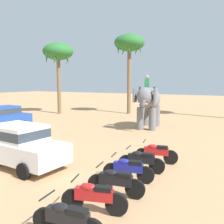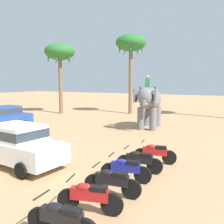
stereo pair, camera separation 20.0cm
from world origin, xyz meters
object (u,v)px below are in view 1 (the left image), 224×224
motorcycle_end_of_row (156,152)px  palm_tree_behind_elephant (58,53)px  motorcycle_far_in_row (141,160)px  motorcycle_second_in_row (94,196)px  motorcycle_mid_row (116,181)px  car_parked_far_side (1,117)px  elephant_with_mahout (148,101)px  palm_tree_near_hut (129,45)px  motorcycle_nearest_camera (67,219)px  car_sedan_foreground (19,144)px  motorcycle_fourth_in_row (128,169)px

motorcycle_end_of_row → palm_tree_behind_elephant: palm_tree_behind_elephant is taller
motorcycle_far_in_row → palm_tree_behind_elephant: (-14.58, 12.29, 5.95)m
motorcycle_second_in_row → motorcycle_mid_row: 1.15m
car_parked_far_side → motorcycle_end_of_row: 12.12m
elephant_with_mahout → palm_tree_near_hut: (-4.94, 7.18, 5.26)m
motorcycle_mid_row → motorcycle_end_of_row: same height
motorcycle_second_in_row → palm_tree_near_hut: 21.99m
motorcycle_nearest_camera → palm_tree_behind_elephant: 23.21m
car_parked_far_side → motorcycle_second_in_row: size_ratio=2.40×
motorcycle_mid_row → motorcycle_far_in_row: size_ratio=1.00×
elephant_with_mahout → palm_tree_near_hut: size_ratio=0.47×
car_parked_far_side → palm_tree_near_hut: bearing=73.3°
car_sedan_foreground → motorcycle_fourth_in_row: (4.55, 0.67, -0.46)m
motorcycle_mid_row → elephant_with_mahout: bearing=105.9°
car_parked_far_side → palm_tree_behind_elephant: bearing=106.3°
elephant_with_mahout → motorcycle_far_in_row: bearing=-70.8°
motorcycle_far_in_row → palm_tree_near_hut: size_ratio=0.21×
motorcycle_fourth_in_row → palm_tree_near_hut: 19.93m
motorcycle_mid_row → motorcycle_second_in_row: bearing=-91.0°
car_sedan_foreground → palm_tree_behind_elephant: bearing=125.5°
elephant_with_mahout → motorcycle_end_of_row: 8.22m
motorcycle_fourth_in_row → car_sedan_foreground: bearing=-171.7°
car_sedan_foreground → motorcycle_far_in_row: (4.59, 1.76, -0.46)m
motorcycle_nearest_camera → motorcycle_second_in_row: bearing=94.4°
elephant_with_mahout → motorcycle_end_of_row: bearing=-66.8°
motorcycle_far_in_row → car_sedan_foreground: bearing=-159.0°
motorcycle_mid_row → palm_tree_near_hut: 20.99m
elephant_with_mahout → motorcycle_fourth_in_row: size_ratio=2.24×
motorcycle_second_in_row → motorcycle_fourth_in_row: size_ratio=0.99×
motorcycle_nearest_camera → motorcycle_end_of_row: bearing=90.2°
car_parked_far_side → elephant_with_mahout: 10.59m
motorcycle_nearest_camera → palm_tree_near_hut: size_ratio=0.21×
car_parked_far_side → motorcycle_end_of_row: size_ratio=2.37×
motorcycle_second_in_row → motorcycle_mid_row: same height
car_sedan_foreground → elephant_with_mahout: (1.56, 10.46, 1.06)m
motorcycle_nearest_camera → palm_tree_behind_elephant: bearing=131.1°
palm_tree_behind_elephant → motorcycle_far_in_row: bearing=-40.1°
motorcycle_second_in_row → motorcycle_mid_row: bearing=89.0°
car_sedan_foreground → elephant_with_mahout: elephant_with_mahout is taller
car_parked_far_side → motorcycle_nearest_camera: bearing=-32.1°
motorcycle_nearest_camera → elephant_with_mahout: bearing=103.5°
elephant_with_mahout → motorcycle_far_in_row: size_ratio=2.22×
elephant_with_mahout → motorcycle_second_in_row: elephant_with_mahout is taller
motorcycle_second_in_row → palm_tree_near_hut: size_ratio=0.21×
palm_tree_behind_elephant → motorcycle_mid_row: bearing=-44.7°
motorcycle_second_in_row → palm_tree_near_hut: (-8.05, 19.30, 6.79)m
car_parked_far_side → elephant_with_mahout: (8.82, 5.77, 1.06)m
elephant_with_mahout → motorcycle_second_in_row: size_ratio=2.28×
motorcycle_end_of_row → palm_tree_near_hut: palm_tree_near_hut is taller
motorcycle_second_in_row → elephant_with_mahout: bearing=104.4°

